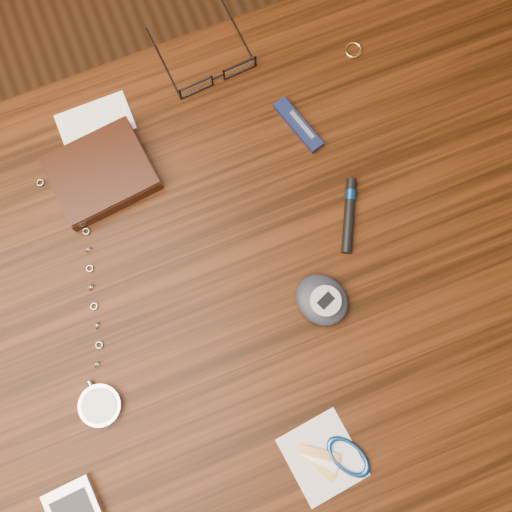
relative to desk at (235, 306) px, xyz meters
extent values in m
plane|color=#472814|center=(0.00, 0.00, -0.65)|extent=(3.80, 3.80, 0.00)
cube|color=#361808|center=(0.00, 0.00, 0.08)|extent=(1.00, 0.70, 0.03)
cylinder|color=#4C2814|center=(0.45, 0.30, -0.29)|extent=(0.05, 0.05, 0.71)
cube|color=black|center=(-0.10, 0.20, 0.11)|extent=(0.13, 0.11, 0.02)
cube|color=black|center=(-0.10, 0.20, 0.13)|extent=(0.13, 0.11, 0.00)
cube|color=white|center=(-0.08, 0.28, 0.10)|extent=(0.09, 0.06, 0.00)
cube|color=black|center=(0.05, 0.27, 0.11)|extent=(0.05, 0.01, 0.02)
cube|color=white|center=(0.05, 0.27, 0.11)|extent=(0.04, 0.00, 0.02)
cylinder|color=black|center=(0.03, 0.32, 0.10)|extent=(0.01, 0.11, 0.00)
cube|color=black|center=(0.12, 0.27, 0.11)|extent=(0.05, 0.01, 0.02)
cube|color=white|center=(0.12, 0.27, 0.11)|extent=(0.04, 0.00, 0.02)
cylinder|color=black|center=(0.14, 0.33, 0.10)|extent=(0.01, 0.11, 0.00)
cube|color=black|center=(0.08, 0.27, 0.12)|extent=(0.02, 0.00, 0.00)
torus|color=#E0BE5F|center=(0.27, 0.25, 0.10)|extent=(0.03, 0.03, 0.00)
cylinder|color=#BCBDC1|center=(-0.19, -0.06, 0.11)|extent=(0.05, 0.05, 0.01)
cylinder|color=white|center=(-0.19, -0.06, 0.12)|extent=(0.04, 0.04, 0.00)
cylinder|color=#BCBDC1|center=(-0.20, -0.04, 0.11)|extent=(0.01, 0.01, 0.01)
torus|color=#BCBDC1|center=(-0.18, -0.02, 0.11)|extent=(0.01, 0.01, 0.01)
torus|color=#BCBDC1|center=(-0.17, 0.00, 0.11)|extent=(0.01, 0.01, 0.00)
torus|color=#BCBDC1|center=(-0.17, 0.03, 0.11)|extent=(0.01, 0.01, 0.01)
torus|color=#BCBDC1|center=(-0.16, 0.05, 0.11)|extent=(0.01, 0.01, 0.00)
torus|color=#BCBDC1|center=(-0.16, 0.07, 0.11)|extent=(0.01, 0.01, 0.01)
torus|color=#BCBDC1|center=(-0.15, 0.10, 0.11)|extent=(0.01, 0.01, 0.00)
torus|color=#BCBDC1|center=(-0.15, 0.12, 0.11)|extent=(0.01, 0.00, 0.01)
torus|color=#BCBDC1|center=(-0.14, 0.14, 0.11)|extent=(0.01, 0.01, 0.00)
torus|color=#BCBDC1|center=(-0.14, 0.17, 0.11)|extent=(0.01, 0.01, 0.01)
torus|color=#BCBDC1|center=(-0.15, 0.19, 0.11)|extent=(0.01, 0.01, 0.00)
torus|color=#BCBDC1|center=(-0.16, 0.21, 0.11)|extent=(0.01, 0.01, 0.01)
torus|color=#BCBDC1|center=(-0.17, 0.22, 0.11)|extent=(0.01, 0.01, 0.00)
ellipsoid|color=#22252C|center=(0.10, -0.05, 0.11)|extent=(0.08, 0.09, 0.02)
cylinder|color=#97999F|center=(0.10, -0.05, 0.13)|extent=(0.04, 0.04, 0.00)
cube|color=black|center=(0.10, -0.05, 0.13)|extent=(0.02, 0.02, 0.00)
cube|color=silver|center=(0.03, -0.22, 0.10)|extent=(0.09, 0.10, 0.00)
torus|color=#15499C|center=(0.06, -0.23, 0.11)|extent=(0.06, 0.06, 0.01)
cube|color=#A48C3A|center=(0.02, -0.22, 0.10)|extent=(0.03, 0.05, 0.00)
cube|color=#BBBBC0|center=(0.02, -0.22, 0.11)|extent=(0.04, 0.04, 0.00)
cube|color=#A07138|center=(0.03, -0.21, 0.11)|extent=(0.05, 0.04, 0.00)
cube|color=#11173E|center=(0.16, 0.17, 0.11)|extent=(0.04, 0.08, 0.01)
cube|color=silver|center=(0.16, 0.17, 0.11)|extent=(0.02, 0.05, 0.00)
cylinder|color=black|center=(0.17, 0.04, 0.11)|extent=(0.06, 0.09, 0.01)
cylinder|color=#144C94|center=(0.18, 0.06, 0.11)|extent=(0.02, 0.02, 0.01)
camera|label=1|loc=(-0.01, -0.11, 0.88)|focal=45.00mm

